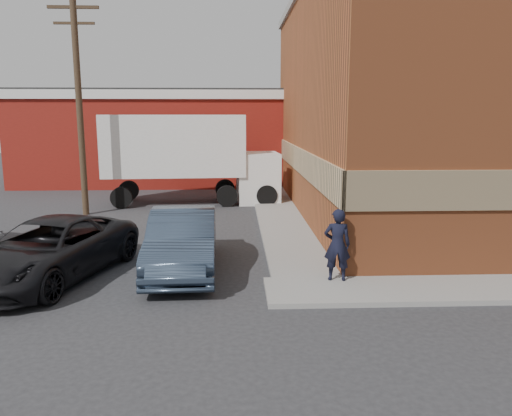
# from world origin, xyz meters

# --- Properties ---
(ground) EXTENTS (90.00, 90.00, 0.00)m
(ground) POSITION_xyz_m (0.00, 0.00, 0.00)
(ground) COLOR #28282B
(ground) RESTS_ON ground
(brick_building) EXTENTS (14.25, 18.25, 9.36)m
(brick_building) POSITION_xyz_m (8.50, 9.00, 4.68)
(brick_building) COLOR #AC542C
(brick_building) RESTS_ON ground
(sidewalk_west) EXTENTS (1.80, 18.00, 0.12)m
(sidewalk_west) POSITION_xyz_m (0.60, 9.00, 0.06)
(sidewalk_west) COLOR gray
(sidewalk_west) RESTS_ON ground
(warehouse) EXTENTS (16.30, 8.30, 5.60)m
(warehouse) POSITION_xyz_m (-6.00, 20.00, 2.81)
(warehouse) COLOR maroon
(warehouse) RESTS_ON ground
(utility_pole) EXTENTS (2.00, 0.26, 9.00)m
(utility_pole) POSITION_xyz_m (-7.50, 9.00, 4.75)
(utility_pole) COLOR #473723
(utility_pole) RESTS_ON ground
(man) EXTENTS (0.69, 0.49, 1.79)m
(man) POSITION_xyz_m (1.28, -0.25, 1.01)
(man) COLOR black
(man) RESTS_ON sidewalk_south
(sedan) EXTENTS (1.90, 5.00, 1.63)m
(sedan) POSITION_xyz_m (-2.60, 1.05, 0.82)
(sedan) COLOR #334256
(sedan) RESTS_ON ground
(suv_a) EXTENTS (3.97, 5.97, 1.52)m
(suv_a) POSITION_xyz_m (-5.93, 0.50, 0.76)
(suv_a) COLOR black
(suv_a) RESTS_ON ground
(box_truck) EXTENTS (8.54, 3.01, 4.15)m
(box_truck) POSITION_xyz_m (-3.19, 11.63, 2.39)
(box_truck) COLOR white
(box_truck) RESTS_ON ground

